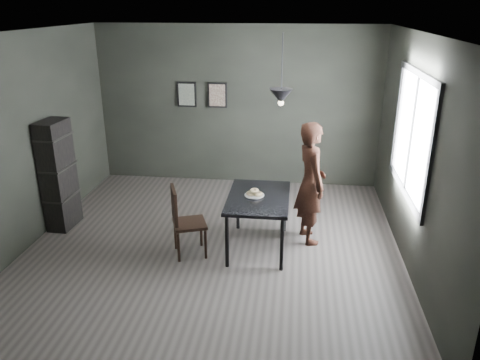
# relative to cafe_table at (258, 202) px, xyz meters

# --- Properties ---
(ground) EXTENTS (5.00, 5.00, 0.00)m
(ground) POSITION_rel_cafe_table_xyz_m (-0.60, 0.00, -0.67)
(ground) COLOR #342F2C
(ground) RESTS_ON ground
(back_wall) EXTENTS (5.00, 0.10, 2.80)m
(back_wall) POSITION_rel_cafe_table_xyz_m (-0.60, 2.50, 0.73)
(back_wall) COLOR black
(back_wall) RESTS_ON ground
(ceiling) EXTENTS (5.00, 5.00, 0.02)m
(ceiling) POSITION_rel_cafe_table_xyz_m (-0.60, 0.00, 2.13)
(ceiling) COLOR silver
(ceiling) RESTS_ON ground
(window_assembly) EXTENTS (0.04, 1.96, 1.56)m
(window_assembly) POSITION_rel_cafe_table_xyz_m (1.87, 0.20, 0.93)
(window_assembly) COLOR white
(window_assembly) RESTS_ON ground
(cafe_table) EXTENTS (0.80, 1.20, 0.75)m
(cafe_table) POSITION_rel_cafe_table_xyz_m (0.00, 0.00, 0.00)
(cafe_table) COLOR black
(cafe_table) RESTS_ON ground
(white_plate) EXTENTS (0.23, 0.23, 0.01)m
(white_plate) POSITION_rel_cafe_table_xyz_m (-0.05, 0.01, 0.08)
(white_plate) COLOR silver
(white_plate) RESTS_ON cafe_table
(donut_pile) EXTENTS (0.22, 0.15, 0.09)m
(donut_pile) POSITION_rel_cafe_table_xyz_m (-0.05, 0.01, 0.13)
(donut_pile) COLOR beige
(donut_pile) RESTS_ON white_plate
(woman) EXTENTS (0.58, 0.71, 1.69)m
(woman) POSITION_rel_cafe_table_xyz_m (0.68, 0.33, 0.17)
(woman) COLOR black
(woman) RESTS_ON ground
(wood_chair) EXTENTS (0.53, 0.53, 0.94)m
(wood_chair) POSITION_rel_cafe_table_xyz_m (-0.95, -0.30, -0.14)
(wood_chair) COLOR black
(wood_chair) RESTS_ON ground
(shelf_unit) EXTENTS (0.32, 0.54, 1.60)m
(shelf_unit) POSITION_rel_cafe_table_xyz_m (-2.92, 0.32, 0.13)
(shelf_unit) COLOR black
(shelf_unit) RESTS_ON ground
(pendant_lamp) EXTENTS (0.28, 0.28, 0.86)m
(pendant_lamp) POSITION_rel_cafe_table_xyz_m (0.25, 0.10, 1.38)
(pendant_lamp) COLOR black
(pendant_lamp) RESTS_ON ground
(framed_print_left) EXTENTS (0.34, 0.04, 0.44)m
(framed_print_left) POSITION_rel_cafe_table_xyz_m (-1.50, 2.47, 0.93)
(framed_print_left) COLOR black
(framed_print_left) RESTS_ON ground
(framed_print_right) EXTENTS (0.34, 0.04, 0.44)m
(framed_print_right) POSITION_rel_cafe_table_xyz_m (-0.95, 2.47, 0.93)
(framed_print_right) COLOR black
(framed_print_right) RESTS_ON ground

